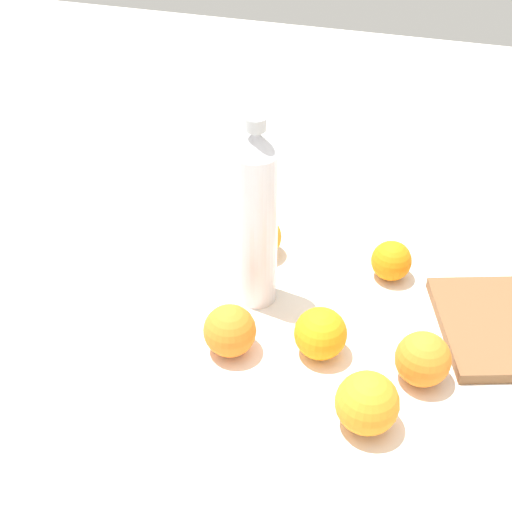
{
  "coord_description": "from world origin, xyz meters",
  "views": [
    {
      "loc": [
        -0.85,
        -0.27,
        0.76
      ],
      "look_at": [
        0.0,
        -0.02,
        0.08
      ],
      "focal_mm": 51.22,
      "sensor_mm": 36.0,
      "label": 1
    }
  ],
  "objects_px": {
    "water_bottle": "(256,219)",
    "cutting_board": "(491,326)",
    "orange_0": "(320,333)",
    "orange_2": "(261,237)",
    "orange_1": "(391,261)",
    "orange_5": "(230,331)",
    "orange_3": "(423,359)",
    "orange_4": "(367,403)"
  },
  "relations": [
    {
      "from": "orange_5",
      "to": "orange_4",
      "type": "bearing_deg",
      "value": -111.38
    },
    {
      "from": "orange_1",
      "to": "orange_5",
      "type": "xyz_separation_m",
      "value": [
        -0.24,
        0.2,
        0.01
      ]
    },
    {
      "from": "orange_2",
      "to": "orange_3",
      "type": "relative_size",
      "value": 0.95
    },
    {
      "from": "water_bottle",
      "to": "orange_2",
      "type": "xyz_separation_m",
      "value": [
        0.11,
        0.02,
        -0.11
      ]
    },
    {
      "from": "water_bottle",
      "to": "orange_3",
      "type": "height_order",
      "value": "water_bottle"
    },
    {
      "from": "orange_0",
      "to": "orange_5",
      "type": "height_order",
      "value": "same"
    },
    {
      "from": "orange_0",
      "to": "orange_1",
      "type": "bearing_deg",
      "value": -19.88
    },
    {
      "from": "orange_4",
      "to": "cutting_board",
      "type": "relative_size",
      "value": 0.39
    },
    {
      "from": "orange_3",
      "to": "orange_4",
      "type": "distance_m",
      "value": 0.12
    },
    {
      "from": "water_bottle",
      "to": "cutting_board",
      "type": "xyz_separation_m",
      "value": [
        0.02,
        -0.36,
        -0.14
      ]
    },
    {
      "from": "orange_0",
      "to": "orange_3",
      "type": "relative_size",
      "value": 0.99
    },
    {
      "from": "orange_0",
      "to": "cutting_board",
      "type": "xyz_separation_m",
      "value": [
        0.12,
        -0.24,
        -0.03
      ]
    },
    {
      "from": "orange_1",
      "to": "orange_2",
      "type": "distance_m",
      "value": 0.22
    },
    {
      "from": "orange_5",
      "to": "cutting_board",
      "type": "relative_size",
      "value": 0.36
    },
    {
      "from": "cutting_board",
      "to": "orange_3",
      "type": "bearing_deg",
      "value": 126.41
    },
    {
      "from": "water_bottle",
      "to": "orange_4",
      "type": "xyz_separation_m",
      "value": [
        -0.21,
        -0.21,
        -0.11
      ]
    },
    {
      "from": "water_bottle",
      "to": "orange_0",
      "type": "xyz_separation_m",
      "value": [
        -0.1,
        -0.12,
        -0.11
      ]
    },
    {
      "from": "orange_0",
      "to": "orange_5",
      "type": "xyz_separation_m",
      "value": [
        -0.03,
        0.13,
        0.0
      ]
    },
    {
      "from": "water_bottle",
      "to": "orange_5",
      "type": "xyz_separation_m",
      "value": [
        -0.13,
        0.0,
        -0.11
      ]
    },
    {
      "from": "orange_2",
      "to": "cutting_board",
      "type": "distance_m",
      "value": 0.4
    },
    {
      "from": "orange_3",
      "to": "orange_5",
      "type": "distance_m",
      "value": 0.27
    },
    {
      "from": "orange_0",
      "to": "orange_4",
      "type": "distance_m",
      "value": 0.14
    },
    {
      "from": "orange_5",
      "to": "orange_3",
      "type": "bearing_deg",
      "value": -85.93
    },
    {
      "from": "orange_0",
      "to": "cutting_board",
      "type": "distance_m",
      "value": 0.27
    },
    {
      "from": "orange_0",
      "to": "orange_3",
      "type": "distance_m",
      "value": 0.15
    },
    {
      "from": "orange_1",
      "to": "orange_5",
      "type": "bearing_deg",
      "value": 139.59
    },
    {
      "from": "orange_5",
      "to": "orange_1",
      "type": "bearing_deg",
      "value": -40.41
    },
    {
      "from": "orange_4",
      "to": "orange_1",
      "type": "bearing_deg",
      "value": 1.98
    },
    {
      "from": "water_bottle",
      "to": "cutting_board",
      "type": "relative_size",
      "value": 1.47
    },
    {
      "from": "orange_1",
      "to": "orange_3",
      "type": "xyz_separation_m",
      "value": [
        -0.22,
        -0.07,
        0.01
      ]
    },
    {
      "from": "orange_0",
      "to": "orange_2",
      "type": "distance_m",
      "value": 0.25
    },
    {
      "from": "orange_2",
      "to": "orange_0",
      "type": "bearing_deg",
      "value": -144.38
    },
    {
      "from": "water_bottle",
      "to": "orange_5",
      "type": "height_order",
      "value": "water_bottle"
    },
    {
      "from": "cutting_board",
      "to": "orange_1",
      "type": "bearing_deg",
      "value": 44.34
    },
    {
      "from": "orange_0",
      "to": "orange_2",
      "type": "xyz_separation_m",
      "value": [
        0.2,
        0.15,
        -0.0
      ]
    },
    {
      "from": "orange_2",
      "to": "cutting_board",
      "type": "height_order",
      "value": "orange_2"
    },
    {
      "from": "orange_2",
      "to": "orange_4",
      "type": "height_order",
      "value": "orange_4"
    },
    {
      "from": "water_bottle",
      "to": "orange_0",
      "type": "height_order",
      "value": "water_bottle"
    },
    {
      "from": "water_bottle",
      "to": "orange_2",
      "type": "distance_m",
      "value": 0.16
    },
    {
      "from": "orange_0",
      "to": "water_bottle",
      "type": "bearing_deg",
      "value": 51.88
    },
    {
      "from": "orange_4",
      "to": "orange_5",
      "type": "distance_m",
      "value": 0.23
    },
    {
      "from": "orange_4",
      "to": "orange_0",
      "type": "bearing_deg",
      "value": 36.91
    }
  ]
}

